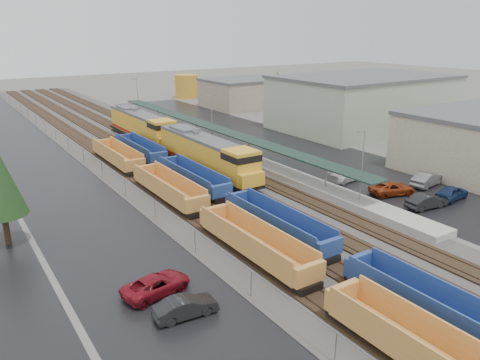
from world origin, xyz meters
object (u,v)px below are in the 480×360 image
object	(u,v)px
locomotive_lead	(207,154)
parked_car_east_d	(451,193)
locomotive_trail	(142,126)
well_string_yellow	(255,244)
parked_car_west_c	(156,285)
parked_car_east_b	(392,189)
storage_tank	(186,86)
parked_car_east_e	(427,179)
parked_car_east_c	(346,176)
parked_car_west_b	(186,307)
parked_car_east_a	(426,201)
well_string_blue	(277,224)

from	to	relation	value
locomotive_lead	parked_car_east_d	world-z (taller)	locomotive_lead
locomotive_trail	well_string_yellow	world-z (taller)	locomotive_trail
parked_car_east_d	well_string_yellow	bearing A→B (deg)	81.81
parked_car_west_c	locomotive_lead	bearing A→B (deg)	-47.51
parked_car_east_b	locomotive_lead	bearing A→B (deg)	53.16
storage_tank	parked_car_east_e	size ratio (longest dim) A/B	1.21
locomotive_trail	parked_car_east_c	xyz separation A→B (m)	(12.35, -32.54, -1.86)
parked_car_east_e	parked_car_east_c	bearing A→B (deg)	35.26
well_string_yellow	parked_car_east_d	distance (m)	25.02
parked_car_east_b	locomotive_trail	bearing A→B (deg)	35.37
parked_car_west_b	parked_car_east_e	size ratio (longest dim) A/B	0.82
locomotive_trail	parked_car_east_a	distance (m)	45.22
well_string_blue	parked_car_east_d	xyz separation A→B (m)	(21.01, -2.95, -0.33)
parked_car_west_c	well_string_yellow	bearing A→B (deg)	-96.44
well_string_blue	parked_car_east_a	world-z (taller)	well_string_blue
well_string_yellow	storage_tank	world-z (taller)	storage_tank
parked_car_east_b	parked_car_east_d	world-z (taller)	parked_car_east_d
parked_car_west_c	parked_car_east_e	bearing A→B (deg)	-93.79
parked_car_east_a	parked_car_east_d	size ratio (longest dim) A/B	0.98
locomotive_trail	parked_car_east_a	world-z (taller)	locomotive_trail
well_string_yellow	well_string_blue	bearing A→B (deg)	29.65
parked_car_west_c	parked_car_east_a	xyz separation A→B (m)	(29.36, -0.09, 0.07)
locomotive_lead	storage_tank	xyz separation A→B (m)	(29.14, 62.58, 0.44)
parked_car_west_c	parked_car_east_c	size ratio (longest dim) A/B	1.00
well_string_blue	parked_car_east_a	size ratio (longest dim) A/B	16.96
locomotive_lead	parked_car_east_e	distance (m)	26.10
well_string_blue	parked_car_east_c	size ratio (longest dim) A/B	15.73
parked_car_west_b	parked_car_east_e	bearing A→B (deg)	-72.61
locomotive_trail	parked_car_west_c	size ratio (longest dim) A/B	4.40
locomotive_lead	parked_car_west_b	size ratio (longest dim) A/B	5.24
locomotive_lead	well_string_yellow	xyz separation A→B (m)	(-8.00, -21.63, -1.40)
locomotive_lead	parked_car_west_b	bearing A→B (deg)	-122.19
storage_tank	parked_car_west_c	size ratio (longest dim) A/B	1.23
well_string_yellow	parked_car_east_c	xyz separation A→B (m)	(20.35, 10.10, -0.46)
parked_car_west_c	parked_car_east_c	bearing A→B (deg)	-80.39
parked_car_west_b	parked_car_east_a	bearing A→B (deg)	-78.40
locomotive_lead	locomotive_trail	distance (m)	21.00
storage_tank	well_string_blue	bearing A→B (deg)	-112.02
parked_car_east_e	parked_car_east_a	bearing A→B (deg)	115.50
parked_car_west_b	parked_car_west_c	xyz separation A→B (m)	(-0.45, 3.52, 0.00)
locomotive_trail	well_string_blue	bearing A→B (deg)	-95.66
locomotive_lead	parked_car_east_d	distance (m)	28.11
locomotive_trail	parked_car_east_e	size ratio (longest dim) A/B	4.32
well_string_blue	parked_car_west_c	world-z (taller)	well_string_blue
parked_car_east_a	parked_car_west_c	bearing A→B (deg)	95.97
well_string_blue	parked_car_west_b	xyz separation A→B (m)	(-12.24, -6.44, -0.45)
well_string_yellow	parked_car_east_c	size ratio (longest dim) A/B	15.80
parked_car_west_b	locomotive_trail	bearing A→B (deg)	-14.30
locomotive_trail	parked_car_west_b	size ratio (longest dim) A/B	5.24
parked_car_east_b	parked_car_east_d	distance (m)	6.00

